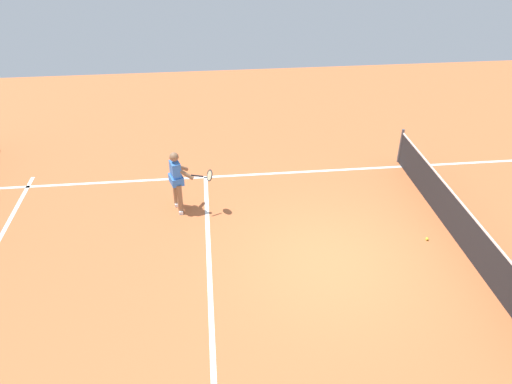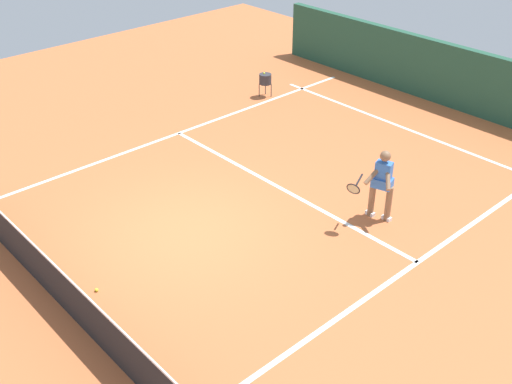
# 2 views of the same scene
# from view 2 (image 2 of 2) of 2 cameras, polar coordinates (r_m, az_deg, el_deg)

# --- Properties ---
(ground_plane) EXTENTS (25.34, 25.34, 0.00)m
(ground_plane) POSITION_cam_2_polar(r_m,az_deg,el_deg) (12.62, -6.45, -3.55)
(ground_plane) COLOR #C66638
(court_back_wall) EXTENTS (12.52, 0.24, 1.76)m
(court_back_wall) POSITION_cam_2_polar(r_m,az_deg,el_deg) (18.66, 17.65, 10.05)
(court_back_wall) COLOR #23513D
(court_back_wall) RESTS_ON ground
(baseline_marking) EXTENTS (8.52, 0.10, 0.01)m
(baseline_marking) POSITION_cam_2_polar(r_m,az_deg,el_deg) (17.24, 13.29, 5.80)
(baseline_marking) COLOR white
(baseline_marking) RESTS_ON ground
(service_line_marking) EXTENTS (7.52, 0.10, 0.01)m
(service_line_marking) POSITION_cam_2_polar(r_m,az_deg,el_deg) (14.02, 2.03, 0.49)
(service_line_marking) COLOR white
(service_line_marking) RESTS_ON ground
(sideline_left_marking) EXTENTS (0.10, 17.50, 0.01)m
(sideline_left_marking) POSITION_cam_2_polar(r_m,az_deg,el_deg) (10.43, 6.28, -12.25)
(sideline_left_marking) COLOR white
(sideline_left_marking) RESTS_ON ground
(sideline_right_marking) EXTENTS (0.10, 17.50, 0.01)m
(sideline_right_marking) POSITION_cam_2_polar(r_m,az_deg,el_deg) (15.43, -14.84, 2.44)
(sideline_right_marking) COLOR white
(sideline_right_marking) RESTS_ON ground
(court_net) EXTENTS (8.20, 0.08, 1.01)m
(court_net) POSITION_cam_2_polar(r_m,az_deg,el_deg) (11.27, -18.64, -7.10)
(court_net) COLOR #4C4C51
(court_net) RESTS_ON ground
(tennis_player) EXTENTS (0.65, 1.08, 1.55)m
(tennis_player) POSITION_cam_2_polar(r_m,az_deg,el_deg) (12.74, 11.42, 0.85)
(tennis_player) COLOR #8C6647
(tennis_player) RESTS_ON ground
(tennis_ball_near) EXTENTS (0.07, 0.07, 0.07)m
(tennis_ball_near) POSITION_cam_2_polar(r_m,az_deg,el_deg) (11.38, -14.41, -8.69)
(tennis_ball_near) COLOR #D1E533
(tennis_ball_near) RESTS_ON ground
(ball_hopper) EXTENTS (0.36, 0.36, 0.74)m
(ball_hopper) POSITION_cam_2_polar(r_m,az_deg,el_deg) (18.57, 0.86, 10.31)
(ball_hopper) COLOR #333338
(ball_hopper) RESTS_ON ground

